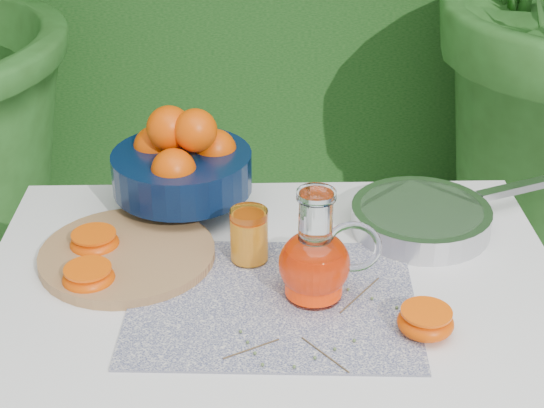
{
  "coord_description": "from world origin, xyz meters",
  "views": [
    {
      "loc": [
        -0.03,
        -1.27,
        1.55
      ],
      "look_at": [
        0.0,
        -0.05,
        0.88
      ],
      "focal_mm": 55.0,
      "sensor_mm": 36.0,
      "label": 1
    }
  ],
  "objects_px": {
    "fruit_bowl": "(182,162)",
    "saute_pan": "(423,217)",
    "juice_pitcher": "(316,261)",
    "white_table": "(272,314)",
    "cutting_board": "(127,255)"
  },
  "relations": [
    {
      "from": "white_table",
      "to": "fruit_bowl",
      "type": "xyz_separation_m",
      "value": [
        -0.17,
        0.25,
        0.18
      ]
    },
    {
      "from": "juice_pitcher",
      "to": "fruit_bowl",
      "type": "bearing_deg",
      "value": 126.79
    },
    {
      "from": "fruit_bowl",
      "to": "saute_pan",
      "type": "bearing_deg",
      "value": -12.32
    },
    {
      "from": "white_table",
      "to": "saute_pan",
      "type": "relative_size",
      "value": 2.09
    },
    {
      "from": "saute_pan",
      "to": "white_table",
      "type": "bearing_deg",
      "value": -152.19
    },
    {
      "from": "cutting_board",
      "to": "saute_pan",
      "type": "bearing_deg",
      "value": 9.88
    },
    {
      "from": "saute_pan",
      "to": "fruit_bowl",
      "type": "bearing_deg",
      "value": 167.68
    },
    {
      "from": "fruit_bowl",
      "to": "juice_pitcher",
      "type": "relative_size",
      "value": 1.58
    },
    {
      "from": "juice_pitcher",
      "to": "saute_pan",
      "type": "relative_size",
      "value": 0.41
    },
    {
      "from": "saute_pan",
      "to": "juice_pitcher",
      "type": "bearing_deg",
      "value": -135.06
    },
    {
      "from": "cutting_board",
      "to": "juice_pitcher",
      "type": "distance_m",
      "value": 0.35
    },
    {
      "from": "juice_pitcher",
      "to": "saute_pan",
      "type": "height_order",
      "value": "juice_pitcher"
    },
    {
      "from": "fruit_bowl",
      "to": "cutting_board",
      "type": "bearing_deg",
      "value": -114.55
    },
    {
      "from": "fruit_bowl",
      "to": "saute_pan",
      "type": "relative_size",
      "value": 0.64
    },
    {
      "from": "cutting_board",
      "to": "fruit_bowl",
      "type": "xyz_separation_m",
      "value": [
        0.09,
        0.19,
        0.09
      ]
    }
  ]
}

